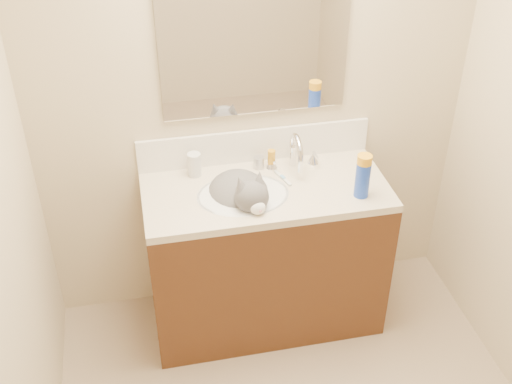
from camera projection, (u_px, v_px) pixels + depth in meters
name	position (u px, v px, depth m)	size (l,w,h in m)	color
room_shell	(337.00, 195.00, 1.98)	(2.24, 2.54, 2.52)	beige
vanity_cabinet	(265.00, 259.00, 3.38)	(1.20, 0.55, 0.82)	#472612
counter_slab	(266.00, 192.00, 3.13)	(1.20, 0.55, 0.04)	beige
basin	(243.00, 206.00, 3.12)	(0.45, 0.36, 0.14)	white
faucet	(295.00, 155.00, 3.21)	(0.28, 0.20, 0.21)	silver
cat	(241.00, 196.00, 3.11)	(0.41, 0.46, 0.33)	#555255
backsplash	(255.00, 145.00, 3.28)	(1.20, 0.02, 0.18)	white
mirror	(255.00, 35.00, 2.94)	(0.90, 0.02, 0.80)	white
pill_bottle	(194.00, 165.00, 3.18)	(0.07, 0.07, 0.12)	silver
pill_label	(195.00, 168.00, 3.19)	(0.05, 0.05, 0.04)	orange
silver_jar	(259.00, 162.00, 3.26)	(0.05, 0.05, 0.06)	#B7B7BC
amber_bottle	(271.00, 159.00, 3.25)	(0.04, 0.04, 0.10)	orange
toothbrush	(283.00, 178.00, 3.18)	(0.02, 0.15, 0.01)	silver
toothbrush_head	(283.00, 178.00, 3.18)	(0.02, 0.03, 0.02)	#67A7DC
spray_can	(363.00, 179.00, 3.02)	(0.07, 0.07, 0.19)	blue
spray_cap	(365.00, 160.00, 2.96)	(0.07, 0.07, 0.04)	orange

